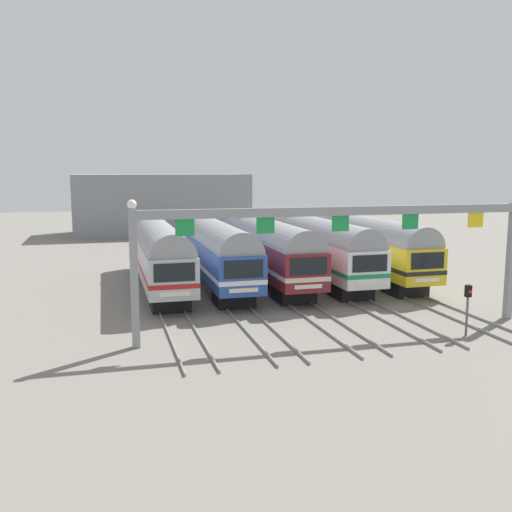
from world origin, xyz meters
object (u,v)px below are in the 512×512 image
at_px(commuter_train_blue, 214,248).
at_px(commuter_train_yellow, 364,243).
at_px(commuter_train_stainless, 159,250).
at_px(catenary_gantry, 340,231).
at_px(commuter_train_white, 316,245).
at_px(yard_signal_mast, 468,300).
at_px(commuter_train_maroon, 266,247).

xyz_separation_m(commuter_train_blue, commuter_train_yellow, (11.80, 0.00, 0.00)).
xyz_separation_m(commuter_train_stainless, commuter_train_blue, (3.93, 0.00, 0.00)).
bearing_deg(commuter_train_blue, catenary_gantry, -73.75).
bearing_deg(commuter_train_white, commuter_train_yellow, 0.00).
relative_size(commuter_train_white, yard_signal_mast, 6.76).
relative_size(catenary_gantry, yard_signal_mast, 7.86).
distance_m(commuter_train_blue, commuter_train_white, 7.87).
height_order(commuter_train_white, catenary_gantry, catenary_gantry).
bearing_deg(commuter_train_blue, commuter_train_stainless, 180.00).
bearing_deg(catenary_gantry, commuter_train_yellow, 59.76).
relative_size(commuter_train_stainless, yard_signal_mast, 6.76).
bearing_deg(commuter_train_stainless, commuter_train_blue, 0.00).
distance_m(commuter_train_blue, commuter_train_maroon, 3.93).
xyz_separation_m(commuter_train_white, commuter_train_yellow, (3.93, 0.00, 0.00)).
distance_m(commuter_train_maroon, catenary_gantry, 13.74).
distance_m(commuter_train_stainless, commuter_train_maroon, 7.87).
bearing_deg(yard_signal_mast, commuter_train_yellow, 82.97).
relative_size(commuter_train_white, commuter_train_yellow, 1.00).
relative_size(commuter_train_stainless, catenary_gantry, 0.86).
relative_size(commuter_train_maroon, catenary_gantry, 0.86).
height_order(commuter_train_stainless, commuter_train_blue, same).
distance_m(commuter_train_stainless, catenary_gantry, 15.83).
xyz_separation_m(commuter_train_stainless, commuter_train_maroon, (7.87, 0.00, 0.00)).
bearing_deg(catenary_gantry, commuter_train_maroon, 90.00).
relative_size(commuter_train_maroon, commuter_train_yellow, 1.00).
distance_m(commuter_train_maroon, yard_signal_mast, 17.03).
bearing_deg(commuter_train_white, catenary_gantry, -106.25).
height_order(commuter_train_blue, catenary_gantry, catenary_gantry).
xyz_separation_m(commuter_train_blue, yard_signal_mast, (9.84, -15.95, -0.82)).
xyz_separation_m(commuter_train_stainless, commuter_train_white, (11.80, 0.00, 0.00)).
xyz_separation_m(commuter_train_stainless, yard_signal_mast, (13.77, -15.95, -0.82)).
relative_size(commuter_train_blue, commuter_train_white, 1.00).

